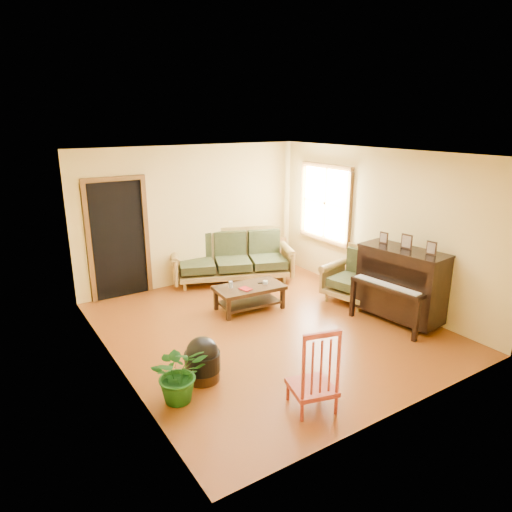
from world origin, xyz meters
TOP-DOWN VIEW (x-y plane):
  - floor at (0.00, 0.00)m, footprint 5.00×5.00m
  - doorway at (-1.45, 2.48)m, footprint 1.08×0.16m
  - window at (2.21, 1.30)m, footprint 0.12×1.36m
  - sofa at (0.60, 2.09)m, footprint 2.49×1.73m
  - coffee_table at (0.14, 0.74)m, footprint 1.16×0.69m
  - armchair at (1.83, 0.06)m, footprint 1.06×1.09m
  - piano at (1.88, -0.90)m, footprint 0.93×1.40m
  - footstool at (-1.47, -0.77)m, footprint 0.49×0.49m
  - red_chair at (-0.71, -1.92)m, footprint 0.58×0.61m
  - leaning_frame at (1.77, 2.34)m, footprint 0.50×0.30m
  - ceramic_crock at (1.87, 2.27)m, footprint 0.25×0.25m
  - potted_plant at (-1.88, -1.02)m, footprint 0.75×0.69m
  - book at (-0.07, 0.62)m, footprint 0.18×0.22m
  - candle at (-0.15, 0.84)m, footprint 0.08×0.08m
  - glass_jar at (0.42, 0.69)m, footprint 0.10×0.10m
  - remote at (0.38, 0.74)m, footprint 0.14×0.09m

SIDE VIEW (x-z plane):
  - floor at x=0.00m, z-range 0.00..0.00m
  - ceramic_crock at x=1.87m, z-range 0.00..0.26m
  - coffee_table at x=0.14m, z-range 0.00..0.41m
  - footstool at x=-1.47m, z-range 0.00..0.41m
  - leaning_frame at x=1.77m, z-range 0.00..0.66m
  - potted_plant at x=-1.88m, z-range 0.00..0.70m
  - remote at x=0.38m, z-range 0.41..0.42m
  - book at x=-0.07m, z-range 0.41..0.43m
  - glass_jar at x=0.42m, z-range 0.41..0.46m
  - armchair at x=1.83m, z-range 0.00..0.92m
  - candle at x=-0.15m, z-range 0.41..0.52m
  - sofa at x=0.60m, z-range 0.00..0.98m
  - red_chair at x=-0.71m, z-range 0.00..0.99m
  - piano at x=1.88m, z-range 0.00..1.17m
  - doorway at x=-1.45m, z-range 0.00..2.05m
  - window at x=2.21m, z-range 0.77..2.23m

